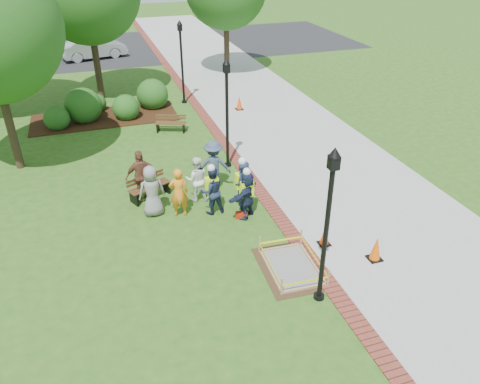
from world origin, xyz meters
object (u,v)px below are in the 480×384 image
object	(u,v)px
bench_near	(150,191)
cone_front	(376,249)
wet_concrete_pad	(292,261)
hivis_worker_b	(242,186)
lamp_near	(328,217)
hivis_worker_c	(212,189)
hivis_worker_a	(247,193)

from	to	relation	value
bench_near	cone_front	distance (m)	7.86
wet_concrete_pad	bench_near	bearing A→B (deg)	121.43
wet_concrete_pad	cone_front	size ratio (longest dim) A/B	3.07
hivis_worker_b	lamp_near	bearing A→B (deg)	-82.96
wet_concrete_pad	hivis_worker_c	xyz separation A→B (m)	(-1.32, 3.53, 0.66)
lamp_near	hivis_worker_b	world-z (taller)	lamp_near
lamp_near	hivis_worker_b	size ratio (longest dim) A/B	2.11
wet_concrete_pad	hivis_worker_c	bearing A→B (deg)	110.57
wet_concrete_pad	hivis_worker_b	size ratio (longest dim) A/B	1.18
bench_near	lamp_near	xyz separation A→B (m)	(3.33, -6.48, 2.22)
lamp_near	hivis_worker_b	xyz separation A→B (m)	(-0.56, 4.56, -1.49)
wet_concrete_pad	hivis_worker_b	xyz separation A→B (m)	(-0.39, 3.23, 0.76)
cone_front	hivis_worker_c	world-z (taller)	hivis_worker_c
bench_near	hivis_worker_a	xyz separation A→B (m)	(2.82, -2.22, 0.63)
wet_concrete_pad	hivis_worker_b	world-z (taller)	hivis_worker_b
hivis_worker_a	hivis_worker_b	distance (m)	0.32
hivis_worker_b	hivis_worker_a	bearing A→B (deg)	-79.16
wet_concrete_pad	hivis_worker_c	distance (m)	3.82
bench_near	hivis_worker_c	distance (m)	2.53
wet_concrete_pad	lamp_near	xyz separation A→B (m)	(0.18, -1.33, 2.25)
bench_near	cone_front	size ratio (longest dim) A/B	2.01
bench_near	cone_front	bearing A→B (deg)	-44.91
cone_front	lamp_near	xyz separation A→B (m)	(-2.24, -0.93, 2.11)
cone_front	lamp_near	size ratio (longest dim) A/B	0.18
hivis_worker_c	bench_near	bearing A→B (deg)	138.28
hivis_worker_b	wet_concrete_pad	bearing A→B (deg)	-83.20
wet_concrete_pad	cone_front	xyz separation A→B (m)	(2.41, -0.39, 0.14)
cone_front	hivis_worker_a	bearing A→B (deg)	129.49
lamp_near	hivis_worker_c	size ratio (longest dim) A/B	2.38
cone_front	hivis_worker_c	xyz separation A→B (m)	(-3.74, 3.92, 0.52)
bench_near	lamp_near	bearing A→B (deg)	-62.82
lamp_near	hivis_worker_c	world-z (taller)	lamp_near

